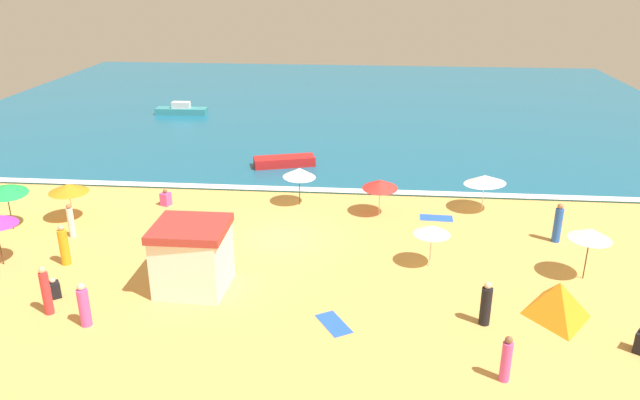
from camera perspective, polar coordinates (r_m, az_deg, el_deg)
ground_plane at (r=28.14m, az=-3.74°, el=-3.61°), size 60.00×60.00×0.00m
ocean_water at (r=54.63m, az=0.73°, el=8.90°), size 60.00×44.00×0.10m
wave_breaker_foam at (r=33.86m, az=-2.15°, el=1.04°), size 57.00×0.70×0.01m
lifeguard_cabana at (r=23.92m, az=-11.85°, el=-5.17°), size 2.77×2.63×2.69m
beach_umbrella_0 at (r=30.22m, az=5.64°, el=1.51°), size 1.95×1.97×1.93m
beach_umbrella_3 at (r=31.68m, az=15.16°, el=1.88°), size 2.86×2.84×2.00m
beach_umbrella_4 at (r=31.35m, az=-1.95°, el=2.58°), size 2.39×2.39×2.06m
beach_umbrella_5 at (r=26.07m, az=23.99°, el=-2.92°), size 2.34×2.34×2.21m
beach_umbrella_6 at (r=31.89m, az=-27.32°, el=0.85°), size 2.76×2.76×2.27m
beach_umbrella_7 at (r=25.35m, az=10.44°, el=-2.76°), size 1.57×1.57×1.86m
beach_umbrella_8 at (r=31.85m, az=-22.49°, el=1.04°), size 2.66×2.65×1.93m
beach_tent at (r=23.59m, az=21.36°, el=-8.62°), size 1.80×2.38×1.32m
beachgoer_0 at (r=24.07m, az=-24.25°, el=-7.78°), size 0.39×0.39×1.89m
beachgoer_1 at (r=22.91m, az=-21.21°, el=-9.21°), size 0.47×0.47×1.66m
beachgoer_2 at (r=25.33m, az=-23.62°, el=-7.66°), size 0.59×0.59×0.82m
beachgoer_3 at (r=29.47m, az=21.36°, el=-2.08°), size 0.47×0.47×1.85m
beachgoer_4 at (r=32.74m, az=-14.24°, el=0.14°), size 0.56×0.56×0.88m
beachgoer_5 at (r=22.23m, az=15.26°, el=-9.43°), size 0.43×0.43×1.66m
beachgoer_7 at (r=19.71m, az=17.03°, el=-14.11°), size 0.44×0.44×1.56m
beachgoer_8 at (r=27.59m, az=-22.83°, el=-3.99°), size 0.53×0.53×1.79m
beachgoer_9 at (r=30.22m, az=-22.28°, el=-1.84°), size 0.39×0.39×1.62m
beach_towel_0 at (r=30.82m, az=10.82°, el=-1.66°), size 1.65×0.90×0.01m
beach_towel_1 at (r=28.93m, az=-10.03°, el=-3.18°), size 1.93×1.31×0.01m
beach_towel_2 at (r=21.87m, az=1.29°, el=-11.49°), size 1.45×1.73×0.01m
small_boat_0 at (r=52.12m, az=-12.83°, el=8.21°), size 4.18×1.21×1.03m
small_boat_1 at (r=37.73m, az=-3.36°, el=3.63°), size 3.91×2.21×0.57m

